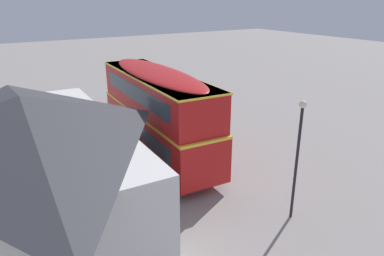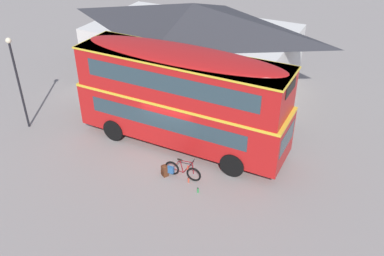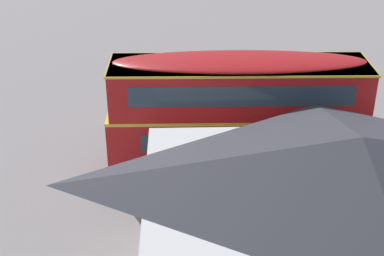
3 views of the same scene
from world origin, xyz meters
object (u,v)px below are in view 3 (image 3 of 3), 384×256
(backpack_on_ground, at_px, (219,132))
(water_bottle_green_metal, at_px, (180,132))
(double_decker_bus, at_px, (238,109))
(water_bottle_red_squeeze, at_px, (194,136))
(touring_bicycle, at_px, (204,133))

(backpack_on_ground, height_order, water_bottle_green_metal, backpack_on_ground)
(double_decker_bus, bearing_deg, backpack_on_ground, -81.52)
(water_bottle_red_squeeze, bearing_deg, touring_bicycle, 156.49)
(double_decker_bus, xyz_separation_m, backpack_on_ground, (0.39, -2.58, -2.36))
(double_decker_bus, bearing_deg, touring_bicycle, -65.46)
(backpack_on_ground, bearing_deg, touring_bicycle, 13.47)
(double_decker_bus, distance_m, touring_bicycle, 3.49)
(double_decker_bus, relative_size, water_bottle_red_squeeze, 38.86)
(backpack_on_ground, distance_m, water_bottle_red_squeeze, 1.15)
(double_decker_bus, height_order, water_bottle_red_squeeze, double_decker_bus)
(double_decker_bus, xyz_separation_m, touring_bicycle, (1.10, -2.41, -2.27))
(touring_bicycle, relative_size, backpack_on_ground, 3.17)
(water_bottle_green_metal, bearing_deg, touring_bicycle, 149.16)
(backpack_on_ground, relative_size, water_bottle_red_squeeze, 2.07)
(touring_bicycle, relative_size, water_bottle_red_squeeze, 6.56)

